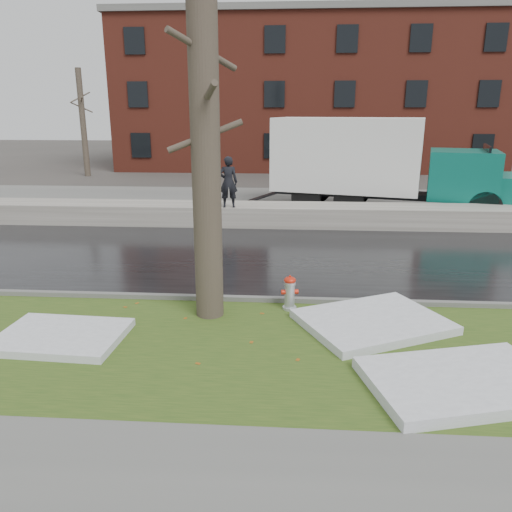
# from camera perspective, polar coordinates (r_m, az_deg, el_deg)

# --- Properties ---
(ground) EXTENTS (120.00, 120.00, 0.00)m
(ground) POSITION_cam_1_polar(r_m,az_deg,el_deg) (10.05, -1.79, -7.43)
(ground) COLOR #47423D
(ground) RESTS_ON ground
(verge) EXTENTS (60.00, 4.50, 0.04)m
(verge) POSITION_cam_1_polar(r_m,az_deg,el_deg) (8.92, -2.60, -10.54)
(verge) COLOR #2B4717
(verge) RESTS_ON ground
(road) EXTENTS (60.00, 7.00, 0.03)m
(road) POSITION_cam_1_polar(r_m,az_deg,el_deg) (14.26, 0.02, -0.08)
(road) COLOR black
(road) RESTS_ON ground
(parking_lot) EXTENTS (60.00, 9.00, 0.03)m
(parking_lot) POSITION_cam_1_polar(r_m,az_deg,el_deg) (22.53, 1.53, 6.04)
(parking_lot) COLOR slate
(parking_lot) RESTS_ON ground
(curb) EXTENTS (60.00, 0.15, 0.14)m
(curb) POSITION_cam_1_polar(r_m,az_deg,el_deg) (10.94, -1.26, -4.99)
(curb) COLOR slate
(curb) RESTS_ON ground
(snowbank) EXTENTS (60.00, 1.60, 0.75)m
(snowbank) POSITION_cam_1_polar(r_m,az_deg,el_deg) (18.25, 0.94, 4.73)
(snowbank) COLOR #AFAAA0
(snowbank) RESTS_ON ground
(brick_building) EXTENTS (26.00, 12.00, 10.00)m
(brick_building) POSITION_cam_1_polar(r_m,az_deg,el_deg) (39.17, 5.82, 17.67)
(brick_building) COLOR maroon
(brick_building) RESTS_ON ground
(bg_tree_left) EXTENTS (1.40, 1.62, 6.50)m
(bg_tree_left) POSITION_cam_1_polar(r_m,az_deg,el_deg) (33.74, -19.18, 14.27)
(bg_tree_left) COLOR brown
(bg_tree_left) RESTS_ON ground
(bg_tree_center) EXTENTS (1.40, 1.62, 6.50)m
(bg_tree_center) POSITION_cam_1_polar(r_m,az_deg,el_deg) (35.84, -7.43, 15.08)
(bg_tree_center) COLOR brown
(bg_tree_center) RESTS_ON ground
(fire_hydrant) EXTENTS (0.37, 0.33, 0.74)m
(fire_hydrant) POSITION_cam_1_polar(r_m,az_deg,el_deg) (10.40, 3.87, -4.03)
(fire_hydrant) COLOR #AFB3B8
(fire_hydrant) RESTS_ON verge
(tree) EXTENTS (1.40, 1.63, 6.90)m
(tree) POSITION_cam_1_polar(r_m,az_deg,el_deg) (9.51, -5.81, 13.04)
(tree) COLOR brown
(tree) RESTS_ON verge
(box_truck) EXTENTS (11.36, 4.89, 3.76)m
(box_truck) POSITION_cam_1_polar(r_m,az_deg,el_deg) (21.22, 13.58, 10.34)
(box_truck) COLOR black
(box_truck) RESTS_ON ground
(worker) EXTENTS (0.69, 0.49, 1.78)m
(worker) POSITION_cam_1_polar(r_m,az_deg,el_deg) (17.55, -3.19, 8.44)
(worker) COLOR black
(worker) RESTS_ON snowbank
(snow_patch_near) EXTENTS (3.22, 2.95, 0.16)m
(snow_patch_near) POSITION_cam_1_polar(r_m,az_deg,el_deg) (9.98, 13.20, -7.32)
(snow_patch_near) COLOR silver
(snow_patch_near) RESTS_ON verge
(snow_patch_far) EXTENTS (2.28, 1.71, 0.14)m
(snow_patch_far) POSITION_cam_1_polar(r_m,az_deg,el_deg) (9.81, -21.37, -8.55)
(snow_patch_far) COLOR silver
(snow_patch_far) RESTS_ON verge
(snow_patch_side) EXTENTS (3.17, 2.45, 0.18)m
(snow_patch_side) POSITION_cam_1_polar(r_m,az_deg,el_deg) (8.32, 22.54, -13.15)
(snow_patch_side) COLOR silver
(snow_patch_side) RESTS_ON verge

